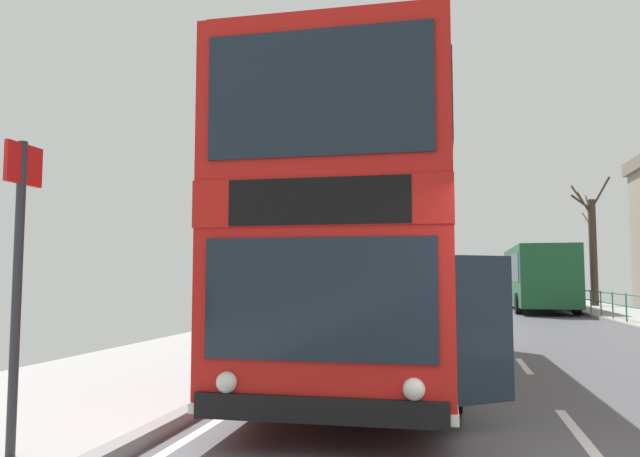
# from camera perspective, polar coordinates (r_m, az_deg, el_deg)

# --- Properties ---
(double_decker_bus_main) EXTENTS (3.33, 10.32, 4.30)m
(double_decker_bus_main) POSITION_cam_1_polar(r_m,az_deg,el_deg) (10.52, 5.43, -1.41)
(double_decker_bus_main) COLOR red
(double_decker_bus_main) RESTS_ON ground
(background_bus_far_lane) EXTENTS (2.81, 9.61, 3.08)m
(background_bus_far_lane) POSITION_cam_1_polar(r_m,az_deg,el_deg) (31.23, 20.22, -4.35)
(background_bus_far_lane) COLOR #19512D
(background_bus_far_lane) RESTS_ON ground
(pedestrian_railing_far_kerb) EXTENTS (0.05, 30.04, 0.97)m
(pedestrian_railing_far_kerb) POSITION_cam_1_polar(r_m,az_deg,el_deg) (21.85, 27.93, -6.41)
(pedestrian_railing_far_kerb) COLOR #236B4C
(pedestrian_railing_far_kerb) RESTS_ON ground
(bus_stop_sign_near) EXTENTS (0.08, 0.44, 2.71)m
(bus_stop_sign_near) POSITION_cam_1_polar(r_m,az_deg,el_deg) (5.79, -26.97, -2.70)
(bus_stop_sign_near) COLOR #2D2D33
(bus_stop_sign_near) RESTS_ON ground
(bare_tree_far_00) EXTENTS (2.21, 3.46, 6.93)m
(bare_tree_far_00) POSITION_cam_1_polar(r_m,az_deg,el_deg) (34.99, 24.72, -1.60)
(bare_tree_far_00) COLOR #423328
(bare_tree_far_00) RESTS_ON ground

